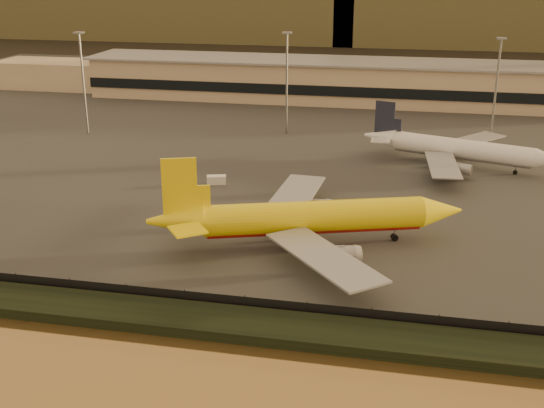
{
  "coord_description": "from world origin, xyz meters",
  "views": [
    {
      "loc": [
        21.01,
        -87.62,
        42.86
      ],
      "look_at": [
        0.35,
        12.0,
        5.87
      ],
      "focal_mm": 45.0,
      "sensor_mm": 36.0,
      "label": 1
    }
  ],
  "objects": [
    {
      "name": "terminal_building",
      "position": [
        -14.52,
        125.55,
        6.25
      ],
      "size": [
        202.0,
        25.0,
        12.6
      ],
      "color": "tan",
      "rests_on": "tarmac"
    },
    {
      "name": "white_narrowbody_jet",
      "position": [
        31.56,
        59.11,
        3.91
      ],
      "size": [
        42.31,
        40.24,
        12.44
      ],
      "rotation": [
        0.0,
        0.0,
        -0.31
      ],
      "color": "white",
      "rests_on": "tarmac"
    },
    {
      "name": "dhl_cargo_jet",
      "position": [
        6.51,
        10.05,
        4.64
      ],
      "size": [
        48.5,
        46.17,
        14.86
      ],
      "rotation": [
        0.0,
        0.0,
        0.33
      ],
      "color": "yellow",
      "rests_on": "tarmac"
    },
    {
      "name": "apron_light_masts",
      "position": [
        15.0,
        75.0,
        15.7
      ],
      "size": [
        152.2,
        12.2,
        25.4
      ],
      "color": "slate",
      "rests_on": "tarmac"
    },
    {
      "name": "embankment",
      "position": [
        0.0,
        -17.0,
        0.7
      ],
      "size": [
        320.0,
        7.0,
        1.4
      ],
      "primitive_type": "cube",
      "color": "black",
      "rests_on": "ground"
    },
    {
      "name": "ground",
      "position": [
        0.0,
        0.0,
        0.0
      ],
      "size": [
        900.0,
        900.0,
        0.0
      ],
      "primitive_type": "plane",
      "color": "black",
      "rests_on": "ground"
    },
    {
      "name": "gse_vehicle_yellow",
      "position": [
        1.04,
        33.79,
        1.17
      ],
      "size": [
        4.45,
        2.29,
        1.94
      ],
      "primitive_type": "cube",
      "rotation": [
        0.0,
        0.0,
        0.08
      ],
      "color": "yellow",
      "rests_on": "tarmac"
    },
    {
      "name": "perimeter_fence",
      "position": [
        0.0,
        -13.0,
        1.3
      ],
      "size": [
        300.0,
        0.05,
        2.2
      ],
      "primitive_type": "cube",
      "color": "black",
      "rests_on": "tarmac"
    },
    {
      "name": "gse_vehicle_white",
      "position": [
        -16.07,
        36.57,
        1.05
      ],
      "size": [
        4.1,
        2.64,
        1.7
      ],
      "primitive_type": "cube",
      "rotation": [
        0.0,
        0.0,
        0.27
      ],
      "color": "white",
      "rests_on": "tarmac"
    },
    {
      "name": "tarmac",
      "position": [
        0.0,
        95.0,
        0.1
      ],
      "size": [
        320.0,
        220.0,
        0.2
      ],
      "primitive_type": "cube",
      "color": "#2D2D2D",
      "rests_on": "ground"
    }
  ]
}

